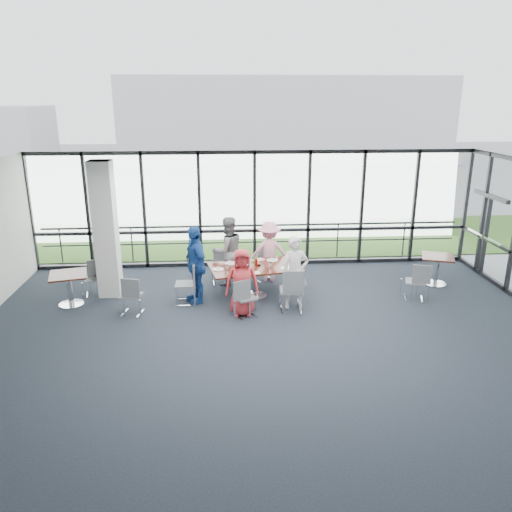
{
  "coord_description": "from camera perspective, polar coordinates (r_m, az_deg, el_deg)",
  "views": [
    {
      "loc": [
        -0.91,
        -8.41,
        4.52
      ],
      "look_at": [
        -0.15,
        2.34,
        1.1
      ],
      "focal_mm": 35.0,
      "sensor_mm": 36.0,
      "label": 1
    }
  ],
  "objects": [
    {
      "name": "structural_column",
      "position": [
        12.09,
        -16.8,
        2.86
      ],
      "size": [
        0.5,
        0.5,
        3.2
      ],
      "primitive_type": "cube",
      "color": "white",
      "rests_on": "ground"
    },
    {
      "name": "diner_near_left",
      "position": [
        10.71,
        -1.61,
        -3.04
      ],
      "size": [
        0.73,
        0.48,
        1.49
      ],
      "primitive_type": "imported",
      "rotation": [
        0.0,
        0.0,
        -0.01
      ],
      "color": "#BC2D32",
      "rests_on": "ground"
    },
    {
      "name": "diner_far_right",
      "position": [
        12.71,
        1.52,
        0.49
      ],
      "size": [
        1.02,
        0.55,
        1.56
      ],
      "primitive_type": "imported",
      "rotation": [
        0.0,
        0.0,
        3.11
      ],
      "color": "pink",
      "rests_on": "ground"
    },
    {
      "name": "tumbler_d",
      "position": [
        11.41,
        -3.32,
        -1.38
      ],
      "size": [
        0.06,
        0.06,
        0.13
      ],
      "primitive_type": "cylinder",
      "color": "white",
      "rests_on": "main_table"
    },
    {
      "name": "floor",
      "position": [
        9.6,
        1.91,
        -10.56
      ],
      "size": [
        12.0,
        10.0,
        0.02
      ],
      "primitive_type": "cube",
      "color": "#1E2430",
      "rests_on": "ground"
    },
    {
      "name": "tumbler_b",
      "position": [
        11.57,
        1.64,
        -1.06
      ],
      "size": [
        0.07,
        0.07,
        0.14
      ],
      "primitive_type": "cylinder",
      "color": "white",
      "rests_on": "main_table"
    },
    {
      "name": "plate_nl",
      "position": [
        11.28,
        -2.28,
        -1.89
      ],
      "size": [
        0.27,
        0.27,
        0.01
      ],
      "primitive_type": "cylinder",
      "color": "white",
      "rests_on": "main_table"
    },
    {
      "name": "diner_far_left",
      "position": [
        12.46,
        -3.25,
        0.57
      ],
      "size": [
        0.99,
        0.83,
        1.75
      ],
      "primitive_type": "imported",
      "rotation": [
        0.0,
        0.0,
        3.56
      ],
      "color": "slate",
      "rests_on": "ground"
    },
    {
      "name": "ketchup_bottle",
      "position": [
        11.69,
        0.04,
        -0.75
      ],
      "size": [
        0.06,
        0.06,
        0.18
      ],
      "primitive_type": "cylinder",
      "color": "#990600",
      "rests_on": "main_table"
    },
    {
      "name": "exit_door",
      "position": [
        14.42,
        24.76,
        2.03
      ],
      "size": [
        0.12,
        1.6,
        2.1
      ],
      "primitive_type": "cube",
      "color": "black",
      "rests_on": "ground"
    },
    {
      "name": "chair_main_end",
      "position": [
        11.5,
        -8.05,
        -3.21
      ],
      "size": [
        0.46,
        0.46,
        0.94
      ],
      "primitive_type": null,
      "rotation": [
        0.0,
        0.0,
        -1.58
      ],
      "color": "slate",
      "rests_on": "ground"
    },
    {
      "name": "hangar_main",
      "position": [
        40.74,
        2.98,
        15.46
      ],
      "size": [
        24.0,
        10.0,
        6.0
      ],
      "primitive_type": "cube",
      "color": "silver",
      "rests_on": "ground"
    },
    {
      "name": "side_table_left",
      "position": [
        12.02,
        -20.63,
        -2.5
      ],
      "size": [
        0.96,
        0.96,
        0.75
      ],
      "rotation": [
        0.0,
        0.0,
        0.24
      ],
      "color": "#3D1B12",
      "rests_on": "ground"
    },
    {
      "name": "plate_fr",
      "position": [
        12.12,
        1.88,
        -0.48
      ],
      "size": [
        0.27,
        0.27,
        0.01
      ],
      "primitive_type": "cylinder",
      "color": "white",
      "rests_on": "main_table"
    },
    {
      "name": "diner_near_right",
      "position": [
        11.09,
        4.48,
        -1.92
      ],
      "size": [
        0.62,
        0.47,
        1.65
      ],
      "primitive_type": "imported",
      "rotation": [
        0.0,
        0.0,
        0.05
      ],
      "color": "silver",
      "rests_on": "ground"
    },
    {
      "name": "diner_end",
      "position": [
        11.45,
        -6.95,
        -0.95
      ],
      "size": [
        0.94,
        1.2,
        1.8
      ],
      "primitive_type": "imported",
      "rotation": [
        0.0,
        0.0,
        -1.17
      ],
      "color": "#194490",
      "rests_on": "ground"
    },
    {
      "name": "menu_c",
      "position": [
        12.17,
        0.28,
        -0.42
      ],
      "size": [
        0.35,
        0.33,
        0.0
      ],
      "primitive_type": "cube",
      "rotation": [
        0.0,
        0.0,
        0.56
      ],
      "color": "white",
      "rests_on": "main_table"
    },
    {
      "name": "menu_b",
      "position": [
        11.71,
        4.24,
        -1.22
      ],
      "size": [
        0.32,
        0.28,
        0.0
      ],
      "primitive_type": "cube",
      "rotation": [
        0.0,
        0.0,
        -0.36
      ],
      "color": "white",
      "rests_on": "main_table"
    },
    {
      "name": "ceiling",
      "position": [
        8.57,
        2.13,
        8.72
      ],
      "size": [
        12.0,
        10.0,
        0.04
      ],
      "primitive_type": "cube",
      "color": "white",
      "rests_on": "ground"
    },
    {
      "name": "chair_main_fl",
      "position": [
        12.66,
        -4.11,
        -1.34
      ],
      "size": [
        0.46,
        0.46,
        0.84
      ],
      "primitive_type": null,
      "rotation": [
        0.0,
        0.0,
        3.26
      ],
      "color": "slate",
      "rests_on": "ground"
    },
    {
      "name": "apron",
      "position": [
        18.99,
        -1.19,
        3.78
      ],
      "size": [
        80.0,
        70.0,
        0.02
      ],
      "primitive_type": "cube",
      "color": "gray",
      "rests_on": "ground"
    },
    {
      "name": "plate_nr",
      "position": [
        11.56,
        3.49,
        -1.42
      ],
      "size": [
        0.28,
        0.28,
        0.01
      ],
      "primitive_type": "cylinder",
      "color": "white",
      "rests_on": "main_table"
    },
    {
      "name": "green_bottle",
      "position": [
        11.77,
        -0.06,
        -0.57
      ],
      "size": [
        0.05,
        0.05,
        0.2
      ],
      "primitive_type": "cylinder",
      "color": "#29802A",
      "rests_on": "main_table"
    },
    {
      "name": "curtain_wall_back",
      "position": [
        13.76,
        -0.16,
        5.36
      ],
      "size": [
        12.0,
        0.1,
        3.2
      ],
      "primitive_type": "cube",
      "color": "white",
      "rests_on": "ground"
    },
    {
      "name": "chair_spare_lb",
      "position": [
        12.52,
        -18.13,
        -2.51
      ],
      "size": [
        0.47,
        0.47,
        0.81
      ],
      "primitive_type": null,
      "rotation": [
        0.0,
        0.0,
        3.38
      ],
      "color": "slate",
      "rests_on": "ground"
    },
    {
      "name": "plate_fl",
      "position": [
        11.92,
        -2.97,
        -0.83
      ],
      "size": [
        0.27,
        0.27,
        0.01
      ],
      "primitive_type": "cylinder",
      "color": "white",
      "rests_on": "main_table"
    },
    {
      "name": "chair_main_fr",
      "position": [
        12.89,
        0.8,
        -0.83
      ],
      "size": [
        0.56,
        0.56,
        0.88
      ],
      "primitive_type": null,
      "rotation": [
        0.0,
        0.0,
        3.5
      ],
      "color": "slate",
      "rests_on": "ground"
    },
    {
      "name": "main_table",
      "position": [
        11.74,
        -0.1,
        -1.7
      ],
      "size": [
        2.28,
        1.54,
        0.75
      ],
      "rotation": [
        0.0,
        0.0,
        0.2
      ],
      "color": "#3D1B12",
      "rests_on": "ground"
    },
    {
      "name": "chair_main_nr",
      "position": [
        11.0,
        4.05,
        -3.91
      ],
      "size": [
        0.51,
        0.51,
        0.99
      ],
      "primitive_type": null,
      "rotation": [
        0.0,
        0.0,
        -0.06
      ],
      "color": "slate",
      "rests_on": "ground"
    },
    {
      "name": "side_table_right",
      "position": [
        13.3,
        20.02,
        -0.57
      ],
      "size": [
        0.97,
        0.97,
        0.75
      ],
      "rotation": [
        0.0,
        0.0,
        -0.36
      ],
      "color": "#3D1B12",
      "rests_on": "ground"
    },
    {
      "name": "chair_spare_r",
      "position": [
        12.2,
        17.73,
        -2.81
      ],
      "size": [
        0.54,
        0.54,
        0.88
      ],
      "primitive_type": null,
      "rotation": [
        0.0,
        0.0,
        -0.33
      ],
      "color": "slate",
      "rests_on": "ground"
    },
    {
      "name": "plate_end",
      "position": [
        11.51,
        -4.35,
        -1.53
      ],
      "size": [
        0.26,
        0.26,
        0.01
      ],
      "primitive_type": "cylinder",
      "color": "white",
      "rests_on": "main_table"
    },
    {
      "name": "condiment_caddy",
      "position": [
        11.74,
        0.28,
        -1.03
      ],
      "size": [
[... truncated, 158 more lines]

